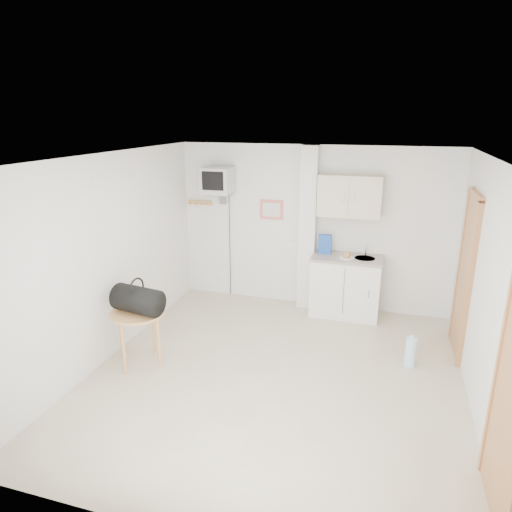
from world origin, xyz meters
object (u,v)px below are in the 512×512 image
(crt_television, at_px, (218,181))
(round_table, at_px, (138,318))
(duffel_bag, at_px, (138,300))
(water_bottle, at_px, (411,352))

(crt_television, bearing_deg, round_table, -95.18)
(duffel_bag, distance_m, water_bottle, 3.32)
(round_table, relative_size, water_bottle, 1.69)
(duffel_bag, relative_size, water_bottle, 1.57)
(crt_television, xyz_separation_m, water_bottle, (2.96, -1.32, -1.75))
(round_table, xyz_separation_m, duffel_bag, (0.03, -0.01, 0.25))
(crt_television, height_order, duffel_bag, crt_television)
(crt_television, relative_size, water_bottle, 5.35)
(crt_television, height_order, water_bottle, crt_television)
(duffel_bag, bearing_deg, round_table, 165.26)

